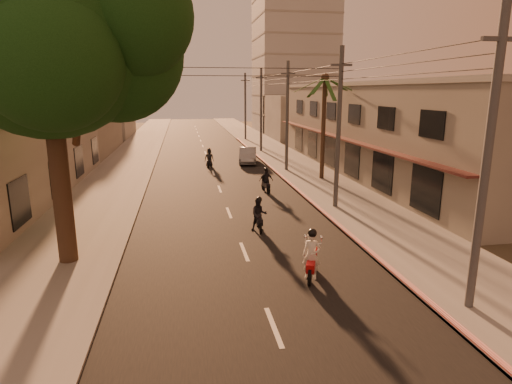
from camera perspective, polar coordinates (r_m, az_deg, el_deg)
ground at (r=16.43m, az=-0.58°, el=-10.50°), size 160.00×160.00×0.00m
road at (r=35.54m, az=-5.71°, el=2.52°), size 10.00×140.00×0.02m
sidewalk_right at (r=36.80m, az=6.03°, el=2.97°), size 5.00×140.00×0.12m
sidewalk_left at (r=35.82m, az=-17.77°, el=2.12°), size 5.00×140.00×0.12m
curb_stripe at (r=31.45m, az=4.27°, el=1.30°), size 0.20×60.00×0.20m
shophouse_row at (r=36.79m, az=16.86°, el=8.12°), size 8.80×34.20×7.30m
distant_tower at (r=73.55m, az=5.10°, el=19.04°), size 12.10×12.10×28.00m
broadleaf_tree at (r=17.60m, az=-24.90°, el=18.16°), size 9.60×8.70×12.10m
palm_tree at (r=32.54m, az=9.17°, el=14.08°), size 5.00×5.00×8.20m
utility_poles at (r=35.88m, az=4.24°, el=13.14°), size 1.20×48.26×9.00m
filler_right at (r=62.14m, az=5.68°, el=9.92°), size 8.00×14.00×6.00m
filler_left_near at (r=50.40m, az=-23.19°, el=7.22°), size 8.00×14.00×4.40m
filler_left_far at (r=67.91m, az=-19.85°, el=9.92°), size 8.00×14.00×7.00m
scooter_red at (r=15.64m, az=7.43°, el=-8.52°), size 1.05×1.83×1.90m
scooter_mid_a at (r=20.72m, az=0.40°, el=-3.11°), size 0.85×1.74×1.71m
scooter_mid_b at (r=28.52m, az=1.35°, el=1.46°), size 1.03×1.74×1.71m
scooter_far_a at (r=38.26m, az=-6.25°, el=4.46°), size 0.97×1.75×1.73m
parked_car at (r=40.23m, az=-1.09°, el=4.90°), size 2.99×4.95×1.46m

